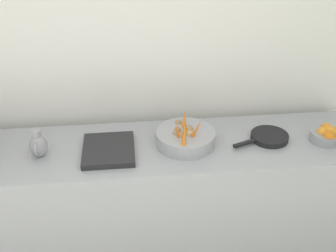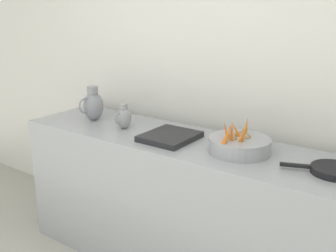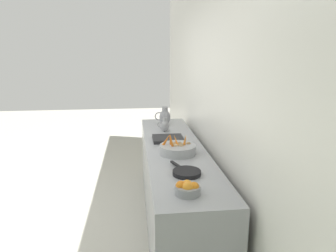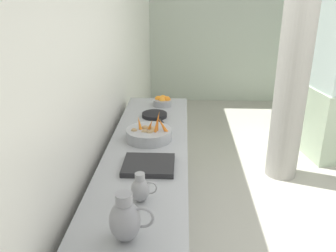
% 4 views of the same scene
% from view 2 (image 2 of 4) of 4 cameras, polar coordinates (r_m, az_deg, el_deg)
% --- Properties ---
extents(tile_wall_left, '(0.10, 7.74, 3.00)m').
position_cam_2_polar(tile_wall_left, '(2.48, 20.88, 10.20)').
color(tile_wall_left, white).
rests_on(tile_wall_left, ground_plane).
extents(prep_counter, '(0.60, 2.66, 0.94)m').
position_cam_2_polar(prep_counter, '(2.60, 5.02, -12.46)').
color(prep_counter, '#9EA0A5').
rests_on(prep_counter, ground_plane).
extents(vegetable_colander, '(0.35, 0.35, 0.22)m').
position_cam_2_polar(vegetable_colander, '(2.29, 10.27, -2.62)').
color(vegetable_colander, '#9EA0A5').
rests_on(vegetable_colander, prep_counter).
extents(metal_pitcher_tall, '(0.21, 0.15, 0.25)m').
position_cam_2_polar(metal_pitcher_tall, '(2.95, -10.80, 3.00)').
color(metal_pitcher_tall, gray).
rests_on(metal_pitcher_tall, prep_counter).
extents(metal_pitcher_short, '(0.15, 0.10, 0.17)m').
position_cam_2_polar(metal_pitcher_short, '(2.71, -6.45, 1.24)').
color(metal_pitcher_short, '#939399').
rests_on(metal_pitcher_short, prep_counter).
extents(counter_sink_basin, '(0.34, 0.30, 0.04)m').
position_cam_2_polar(counter_sink_basin, '(2.49, 0.27, -1.54)').
color(counter_sink_basin, '#232326').
rests_on(counter_sink_basin, prep_counter).
extents(skillet_on_counter, '(0.23, 0.37, 0.03)m').
position_cam_2_polar(skillet_on_counter, '(2.15, 22.78, -5.92)').
color(skillet_on_counter, black).
rests_on(skillet_on_counter, prep_counter).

